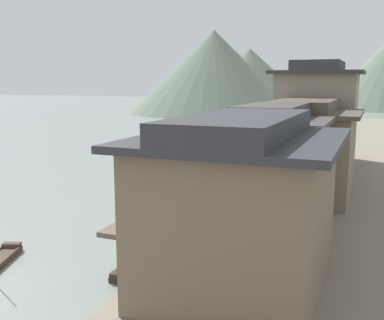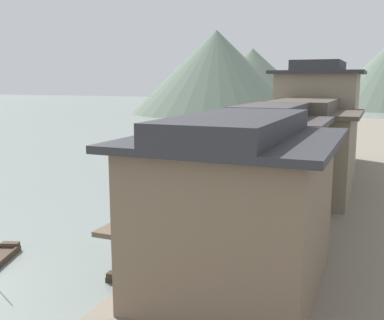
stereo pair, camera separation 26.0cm
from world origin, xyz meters
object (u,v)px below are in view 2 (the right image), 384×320
(boat_moored_third, at_px, (284,150))
(boat_moored_far, at_px, (179,158))
(mooring_post_dock_mid, at_px, (232,199))
(boat_moored_nearest, at_px, (138,261))
(house_waterfront_nearest, at_px, (236,205))
(boat_moored_second, at_px, (256,169))
(house_waterfront_narrow, at_px, (316,121))
(mooring_post_dock_near, at_px, (142,268))
(house_waterfront_second, at_px, (269,167))
(boat_midriver_upstream, at_px, (272,157))
(boat_midriver_drifting, at_px, (130,170))
(house_waterfront_far, at_px, (320,129))
(house_waterfront_tall, at_px, (303,150))

(boat_moored_third, distance_m, boat_moored_far, 13.29)
(boat_moored_far, bearing_deg, mooring_post_dock_mid, -56.16)
(boat_moored_nearest, distance_m, boat_moored_far, 25.95)
(house_waterfront_nearest, bearing_deg, mooring_post_dock_mid, 108.28)
(boat_moored_second, relative_size, house_waterfront_narrow, 0.41)
(boat_moored_third, relative_size, house_waterfront_nearest, 0.73)
(mooring_post_dock_near, bearing_deg, boat_moored_far, 111.60)
(house_waterfront_second, relative_size, mooring_post_dock_mid, 7.85)
(boat_midriver_upstream, xyz_separation_m, mooring_post_dock_mid, (2.15, -20.03, 0.71))
(boat_moored_nearest, height_order, house_waterfront_second, house_waterfront_second)
(house_waterfront_second, xyz_separation_m, mooring_post_dock_near, (-2.83, -8.13, -2.59))
(boat_midriver_drifting, bearing_deg, mooring_post_dock_mid, -36.76)
(boat_moored_third, bearing_deg, house_waterfront_far, -60.22)
(boat_moored_second, distance_m, boat_moored_far, 9.03)
(boat_moored_third, xyz_separation_m, house_waterfront_tall, (5.52, -22.21, 3.44))
(boat_moored_third, bearing_deg, boat_moored_second, -89.52)
(house_waterfront_tall, relative_size, mooring_post_dock_mid, 9.30)
(house_waterfront_nearest, xyz_separation_m, mooring_post_dock_near, (-3.37, -0.74, -2.58))
(boat_moored_second, distance_m, boat_moored_third, 12.99)
(house_waterfront_second, xyz_separation_m, mooring_post_dock_mid, (-2.83, 2.82, -2.62))
(boat_moored_second, bearing_deg, boat_moored_nearest, -88.89)
(boat_midriver_drifting, xyz_separation_m, house_waterfront_nearest, (15.74, -19.45, 3.46))
(boat_midriver_drifting, bearing_deg, house_waterfront_narrow, 4.22)
(boat_moored_third, relative_size, house_waterfront_far, 0.84)
(boat_moored_second, bearing_deg, mooring_post_dock_near, -85.27)
(boat_moored_far, height_order, mooring_post_dock_mid, mooring_post_dock_mid)
(house_waterfront_tall, xyz_separation_m, house_waterfront_narrow, (-0.09, 6.62, 1.31))
(boat_moored_second, relative_size, boat_moored_third, 0.61)
(boat_midriver_upstream, relative_size, mooring_post_dock_mid, 4.57)
(boat_moored_far, relative_size, boat_midriver_upstream, 1.48)
(house_waterfront_nearest, height_order, house_waterfront_tall, same)
(boat_moored_second, xyz_separation_m, boat_midriver_drifting, (-10.39, -3.77, -0.17))
(boat_midriver_upstream, relative_size, house_waterfront_far, 0.51)
(house_waterfront_nearest, bearing_deg, mooring_post_dock_near, -167.55)
(boat_midriver_upstream, bearing_deg, house_waterfront_far, -27.09)
(boat_moored_nearest, height_order, house_waterfront_far, house_waterfront_far)
(boat_midriver_upstream, height_order, house_waterfront_narrow, house_waterfront_narrow)
(mooring_post_dock_mid, bearing_deg, house_waterfront_far, 81.03)
(boat_moored_second, height_order, mooring_post_dock_near, mooring_post_dock_near)
(boat_moored_nearest, xyz_separation_m, house_waterfront_nearest, (4.93, -1.64, 3.46))
(house_waterfront_narrow, bearing_deg, house_waterfront_nearest, -89.92)
(boat_moored_second, bearing_deg, house_waterfront_narrow, -26.10)
(boat_midriver_upstream, bearing_deg, boat_moored_third, 89.41)
(boat_midriver_upstream, bearing_deg, mooring_post_dock_mid, -83.87)
(boat_midriver_drifting, distance_m, mooring_post_dock_near, 23.70)
(boat_moored_third, relative_size, mooring_post_dock_near, 7.03)
(house_waterfront_nearest, height_order, house_waterfront_narrow, house_waterfront_narrow)
(boat_moored_second, height_order, house_waterfront_tall, house_waterfront_tall)
(boat_midriver_upstream, height_order, house_waterfront_nearest, house_waterfront_nearest)
(boat_moored_second, distance_m, house_waterfront_tall, 11.19)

